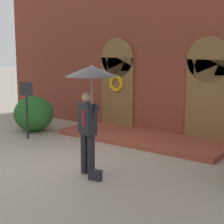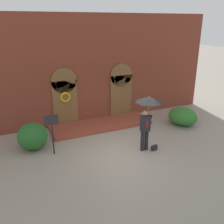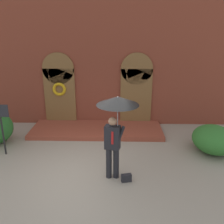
{
  "view_description": "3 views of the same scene",
  "coord_description": "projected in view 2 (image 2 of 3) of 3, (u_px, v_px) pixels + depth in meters",
  "views": [
    {
      "loc": [
        5.98,
        -5.96,
        2.72
      ],
      "look_at": [
        0.22,
        1.32,
        1.12
      ],
      "focal_mm": 60.0,
      "sensor_mm": 36.0,
      "label": 1
    },
    {
      "loc": [
        -4.48,
        -8.21,
        5.19
      ],
      "look_at": [
        0.01,
        1.64,
        1.24
      ],
      "focal_mm": 40.0,
      "sensor_mm": 36.0,
      "label": 2
    },
    {
      "loc": [
        0.84,
        -6.2,
        4.04
      ],
      "look_at": [
        0.66,
        1.34,
        1.43
      ],
      "focal_mm": 40.0,
      "sensor_mm": 36.0,
      "label": 3
    }
  ],
  "objects": [
    {
      "name": "shrub_left",
      "position": [
        33.0,
        136.0,
        10.62
      ],
      "size": [
        1.27,
        1.32,
        1.16
      ],
      "primitive_type": "ellipsoid",
      "color": "#235B23",
      "rests_on": "ground"
    },
    {
      "name": "building_facade",
      "position": [
        92.0,
        72.0,
        13.18
      ],
      "size": [
        14.0,
        2.3,
        5.6
      ],
      "color": "brown",
      "rests_on": "ground"
    },
    {
      "name": "shrub_right",
      "position": [
        183.0,
        116.0,
        13.25
      ],
      "size": [
        1.4,
        1.63,
        0.88
      ],
      "primitive_type": "ellipsoid",
      "color": "#2D6B28",
      "rests_on": "ground"
    },
    {
      "name": "sign_post",
      "position": [
        52.0,
        128.0,
        9.98
      ],
      "size": [
        0.56,
        0.06,
        1.72
      ],
      "color": "black",
      "rests_on": "ground"
    },
    {
      "name": "person_with_umbrella",
      "position": [
        148.0,
        107.0,
        10.08
      ],
      "size": [
        1.1,
        1.1,
        2.36
      ],
      "color": "black",
      "rests_on": "ground"
    },
    {
      "name": "handbag",
      "position": [
        154.0,
        148.0,
        10.64
      ],
      "size": [
        0.3,
        0.18,
        0.22
      ],
      "primitive_type": "cube",
      "rotation": [
        0.0,
        0.0,
        0.22
      ],
      "color": "black",
      "rests_on": "ground"
    },
    {
      "name": "ground_plane",
      "position": [
        128.0,
        152.0,
        10.54
      ],
      "size": [
        80.0,
        80.0,
        0.0
      ],
      "primitive_type": "plane",
      "color": "gray"
    }
  ]
}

